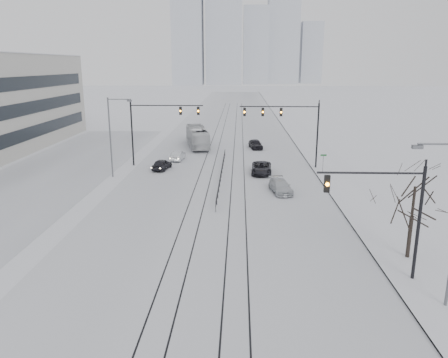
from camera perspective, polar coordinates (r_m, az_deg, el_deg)
ground at (r=22.05m, az=-3.76°, el=-19.84°), size 500.00×500.00×0.00m
road at (r=79.07m, az=0.56°, el=5.65°), size 22.00×260.00×0.02m
sidewalk_east at (r=79.87m, az=10.34°, el=5.55°), size 5.00×260.00×0.16m
curb at (r=79.55m, az=8.58°, el=5.58°), size 0.10×260.00×0.12m
parking_strip at (r=58.78m, az=-20.01°, el=1.57°), size 14.00×60.00×0.03m
tram_rails at (r=59.41m, az=0.06°, el=2.61°), size 5.30×180.00×0.01m
skyline at (r=292.26m, az=2.77°, el=18.28°), size 96.00×48.00×72.00m
traffic_mast_near at (r=26.81m, az=21.10°, el=-3.52°), size 6.10×0.37×7.00m
traffic_mast_ne at (r=53.83m, az=8.65°, el=7.38°), size 9.60×0.37×8.00m
traffic_mast_nw at (r=55.50m, az=-8.99°, el=7.39°), size 9.10×0.37×8.00m
street_light_west at (r=50.64m, az=-14.36°, el=6.00°), size 2.73×0.25×9.00m
bare_tree at (r=30.35m, az=23.61°, el=-1.84°), size 4.40×4.40×6.10m
median_fence at (r=49.56m, az=-0.34°, el=0.75°), size 0.06×24.00×1.00m
street_sign at (r=52.15m, az=12.83°, el=2.30°), size 0.70×0.06×2.40m
sedan_sb_inner at (r=53.88m, az=-8.12°, el=1.89°), size 2.23×4.09×1.32m
sedan_sb_outer at (r=58.90m, az=-6.05°, el=3.02°), size 1.69×3.91×1.25m
sedan_nb_front at (r=51.53m, az=4.91°, el=1.43°), size 2.54×5.06×1.38m
sedan_nb_right at (r=44.17m, az=7.40°, el=-0.98°), size 2.49×4.60×1.27m
sedan_nb_far at (r=67.09m, az=4.15°, el=4.56°), size 2.38×4.32×1.39m
box_truck at (r=68.32m, az=-3.49°, el=5.49°), size 4.77×11.42×3.10m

